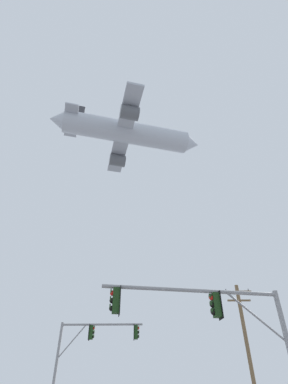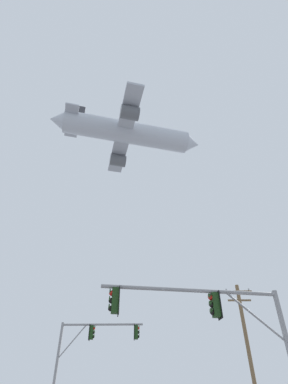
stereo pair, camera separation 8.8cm
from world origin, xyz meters
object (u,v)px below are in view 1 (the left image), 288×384
(signal_pole_near, at_px, (219,322))
(utility_pole, at_px, (248,348))
(signal_pole_far, at_px, (87,348))
(airplane, at_px, (127,133))

(signal_pole_near, relative_size, utility_pole, 0.74)
(signal_pole_far, distance_m, airplane, 28.35)
(signal_pole_near, height_order, airplane, airplane)
(signal_pole_far, distance_m, utility_pole, 11.49)
(signal_pole_near, xyz_separation_m, signal_pole_far, (-6.85, 11.05, 0.72))
(airplane, bearing_deg, signal_pole_far, -104.65)
(signal_pole_near, bearing_deg, signal_pole_far, 121.79)
(signal_pole_near, bearing_deg, airplane, 107.53)
(airplane, bearing_deg, signal_pole_near, -72.47)
(signal_pole_near, relative_size, signal_pole_far, 1.08)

